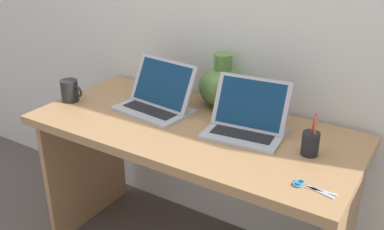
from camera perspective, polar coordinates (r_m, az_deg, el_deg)
back_wall at (r=2.07m, az=5.64°, el=13.68°), size 4.40×0.04×2.40m
desk at (r=1.98m, az=-0.00°, el=-5.71°), size 1.45×0.67×0.75m
laptop_left at (r=2.05m, az=-4.49°, el=2.33°), size 0.37×0.28×0.22m
laptop_right at (r=1.83m, az=7.26°, el=-0.58°), size 0.34×0.27×0.22m
green_vase at (r=2.08m, az=4.00°, el=3.90°), size 0.23×0.23×0.26m
coffee_mug at (r=2.22m, az=-15.71°, el=3.10°), size 0.13×0.08×0.11m
pen_cup at (r=1.71m, az=15.28°, el=-3.58°), size 0.07×0.07×0.17m
scissors at (r=1.53m, az=14.80°, el=-9.03°), size 0.15×0.05×0.01m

